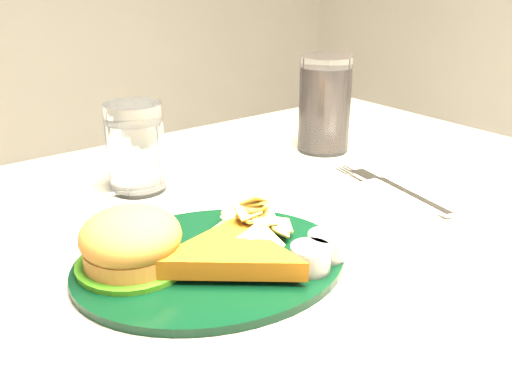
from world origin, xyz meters
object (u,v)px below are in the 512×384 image
dinner_plate (211,238)px  fork_napkin (406,193)px  cola_glass (325,104)px  water_glass (136,148)px

dinner_plate → fork_napkin: size_ratio=1.59×
cola_glass → fork_napkin: (-0.05, -0.22, -0.07)m
dinner_plate → cola_glass: cola_glass is taller
water_glass → fork_napkin: bearing=-41.8°
dinner_plate → cola_glass: (0.37, 0.22, 0.05)m
water_glass → cola_glass: size_ratio=0.79×
cola_glass → fork_napkin: 0.24m
dinner_plate → water_glass: 0.25m
water_glass → dinner_plate: bearing=-98.4°
water_glass → fork_napkin: size_ratio=0.67×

